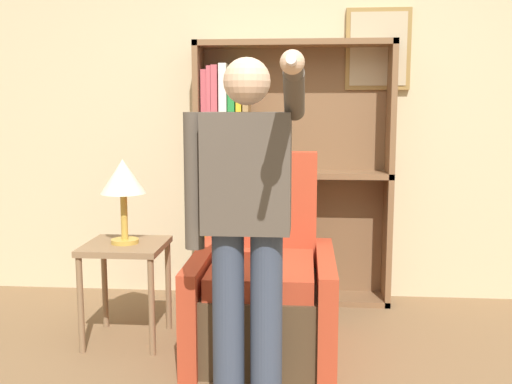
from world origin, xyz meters
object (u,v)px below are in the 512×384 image
Objects in this scene: person_standing at (246,214)px; table_lamp at (123,180)px; side_table at (126,259)px; armchair at (264,290)px; bookcase at (265,181)px.

table_lamp is (-0.80, 0.75, 0.06)m from person_standing.
table_lamp is at bearing -33.69° from side_table.
armchair is 1.88× the size of side_table.
side_table is 0.48m from table_lamp.
armchair is 0.93m from person_standing.
bookcase is at bearing 93.63° from armchair.
bookcase is 1.17m from table_lamp.
armchair is at bearing -1.36° from side_table.
person_standing is (0.03, -1.61, 0.05)m from bookcase.
armchair reaches higher than side_table.
side_table is (-0.78, -0.86, -0.38)m from bookcase.
person_standing is at bearing -42.92° from table_lamp.
armchair reaches higher than table_lamp.
bookcase is 1.22m from side_table.
person_standing reaches higher than armchair.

